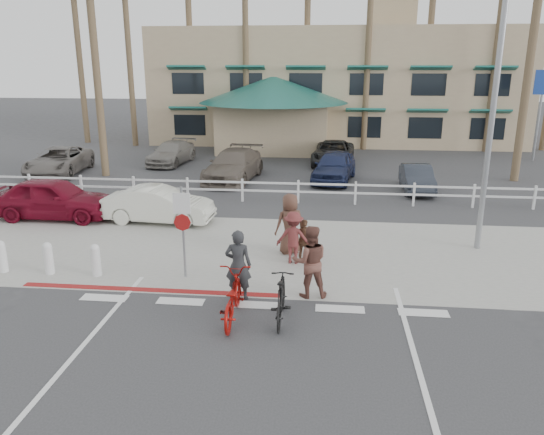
# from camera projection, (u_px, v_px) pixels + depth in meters

# --- Properties ---
(ground) EXTENTS (140.00, 140.00, 0.00)m
(ground) POSITION_uv_depth(u_px,v_px,m) (256.00, 317.00, 12.61)
(ground) COLOR #333335
(bike_path) EXTENTS (12.00, 16.00, 0.01)m
(bike_path) POSITION_uv_depth(u_px,v_px,m) (243.00, 362.00, 10.71)
(bike_path) COLOR #333335
(bike_path) RESTS_ON ground
(sidewalk_plaza) EXTENTS (22.00, 7.00, 0.01)m
(sidewalk_plaza) POSITION_uv_depth(u_px,v_px,m) (275.00, 251.00, 16.90)
(sidewalk_plaza) COLOR gray
(sidewalk_plaza) RESTS_ON ground
(cross_street) EXTENTS (40.00, 5.00, 0.01)m
(cross_street) POSITION_uv_depth(u_px,v_px,m) (285.00, 216.00, 20.71)
(cross_street) COLOR #333335
(cross_street) RESTS_ON ground
(parking_lot) EXTENTS (50.00, 16.00, 0.01)m
(parking_lot) POSITION_uv_depth(u_px,v_px,m) (299.00, 168.00, 29.76)
(parking_lot) COLOR #333335
(parking_lot) RESTS_ON ground
(curb_red) EXTENTS (7.00, 0.25, 0.02)m
(curb_red) POSITION_uv_depth(u_px,v_px,m) (150.00, 290.00, 14.05)
(curb_red) COLOR maroon
(curb_red) RESTS_ON ground
(rail_fence) EXTENTS (29.40, 0.16, 1.00)m
(rail_fence) POSITION_uv_depth(u_px,v_px,m) (301.00, 192.00, 22.42)
(rail_fence) COLOR silver
(rail_fence) RESTS_ON ground
(building) EXTENTS (28.00, 16.00, 11.30)m
(building) POSITION_uv_depth(u_px,v_px,m) (336.00, 62.00, 40.32)
(building) COLOR tan
(building) RESTS_ON ground
(sign_post) EXTENTS (0.50, 0.10, 2.90)m
(sign_post) POSITION_uv_depth(u_px,v_px,m) (183.00, 228.00, 14.52)
(sign_post) COLOR gray
(sign_post) RESTS_ON ground
(bollard_0) EXTENTS (0.26, 0.26, 0.95)m
(bollard_0) POSITION_uv_depth(u_px,v_px,m) (96.00, 260.00, 14.86)
(bollard_0) COLOR silver
(bollard_0) RESTS_ON ground
(bollard_1) EXTENTS (0.26, 0.26, 0.95)m
(bollard_1) POSITION_uv_depth(u_px,v_px,m) (48.00, 258.00, 15.00)
(bollard_1) COLOR silver
(bollard_1) RESTS_ON ground
(bollard_2) EXTENTS (0.26, 0.26, 0.95)m
(bollard_2) POSITION_uv_depth(u_px,v_px,m) (2.00, 256.00, 15.14)
(bollard_2) COLOR silver
(bollard_2) RESTS_ON ground
(streetlight_0) EXTENTS (0.60, 2.00, 9.00)m
(streetlight_0) POSITION_uv_depth(u_px,v_px,m) (493.00, 107.00, 15.91)
(streetlight_0) COLOR gray
(streetlight_0) RESTS_ON ground
(streetlight_1) EXTENTS (0.60, 2.00, 9.50)m
(streetlight_1) POSITION_uv_depth(u_px,v_px,m) (498.00, 78.00, 32.91)
(streetlight_1) COLOR gray
(streetlight_1) RESTS_ON ground
(info_sign) EXTENTS (1.20, 0.16, 5.60)m
(info_sign) POSITION_uv_depth(u_px,v_px,m) (539.00, 113.00, 31.36)
(info_sign) COLOR navy
(info_sign) RESTS_ON ground
(palm_0) EXTENTS (4.00, 4.00, 15.00)m
(palm_0) POSITION_uv_depth(u_px,v_px,m) (77.00, 35.00, 36.84)
(palm_0) COLOR #205522
(palm_0) RESTS_ON ground
(palm_1) EXTENTS (4.00, 4.00, 13.00)m
(palm_1) POSITION_uv_depth(u_px,v_px,m) (129.00, 50.00, 35.77)
(palm_1) COLOR #205522
(palm_1) RESTS_ON ground
(palm_2) EXTENTS (4.00, 4.00, 16.00)m
(palm_2) POSITION_uv_depth(u_px,v_px,m) (189.00, 27.00, 35.89)
(palm_2) COLOR #205522
(palm_2) RESTS_ON ground
(palm_3) EXTENTS (4.00, 4.00, 14.00)m
(palm_3) POSITION_uv_depth(u_px,v_px,m) (246.00, 41.00, 34.82)
(palm_3) COLOR #205522
(palm_3) RESTS_ON ground
(palm_4) EXTENTS (4.00, 4.00, 15.00)m
(palm_4) POSITION_uv_depth(u_px,v_px,m) (307.00, 34.00, 35.23)
(palm_4) COLOR #205522
(palm_4) RESTS_ON ground
(palm_5) EXTENTS (4.00, 4.00, 13.00)m
(palm_5) POSITION_uv_depth(u_px,v_px,m) (368.00, 49.00, 34.16)
(palm_5) COLOR #205522
(palm_5) RESTS_ON ground
(palm_6) EXTENTS (4.00, 4.00, 17.00)m
(palm_6) POSITION_uv_depth(u_px,v_px,m) (432.00, 17.00, 34.14)
(palm_6) COLOR #205522
(palm_6) RESTS_ON ground
(palm_7) EXTENTS (4.00, 4.00, 14.00)m
(palm_7) POSITION_uv_depth(u_px,v_px,m) (498.00, 41.00, 33.22)
(palm_7) COLOR #205522
(palm_7) RESTS_ON ground
(palm_10) EXTENTS (4.00, 4.00, 12.00)m
(palm_10) POSITION_uv_depth(u_px,v_px,m) (95.00, 57.00, 26.19)
(palm_10) COLOR #205522
(palm_10) RESTS_ON ground
(palm_11) EXTENTS (4.00, 4.00, 14.00)m
(palm_11) POSITION_uv_depth(u_px,v_px,m) (533.00, 34.00, 24.74)
(palm_11) COLOR #205522
(palm_11) RESTS_ON ground
(bike_red) EXTENTS (0.81, 2.17, 1.13)m
(bike_red) POSITION_uv_depth(u_px,v_px,m) (232.00, 297.00, 12.34)
(bike_red) COLOR #8E0C08
(bike_red) RESTS_ON ground
(rider_red) EXTENTS (0.67, 0.45, 1.84)m
(rider_red) POSITION_uv_depth(u_px,v_px,m) (238.00, 265.00, 13.32)
(rider_red) COLOR #26272A
(rider_red) RESTS_ON ground
(bike_black) EXTENTS (0.53, 1.87, 1.12)m
(bike_black) POSITION_uv_depth(u_px,v_px,m) (281.00, 299.00, 12.26)
(bike_black) COLOR black
(bike_black) RESTS_ON ground
(rider_black) EXTENTS (1.02, 0.85, 1.90)m
(rider_black) POSITION_uv_depth(u_px,v_px,m) (310.00, 262.00, 13.46)
(rider_black) COLOR brown
(rider_black) RESTS_ON ground
(pedestrian_a) EXTENTS (1.06, 0.65, 1.60)m
(pedestrian_a) POSITION_uv_depth(u_px,v_px,m) (293.00, 238.00, 15.74)
(pedestrian_a) COLOR maroon
(pedestrian_a) RESTS_ON ground
(pedestrian_child) EXTENTS (0.85, 0.57, 1.34)m
(pedestrian_child) POSITION_uv_depth(u_px,v_px,m) (304.00, 241.00, 15.82)
(pedestrian_child) COLOR brown
(pedestrian_child) RESTS_ON ground
(pedestrian_b) EXTENTS (1.11, 0.96, 1.93)m
(pedestrian_b) POSITION_uv_depth(u_px,v_px,m) (290.00, 224.00, 16.50)
(pedestrian_b) COLOR #4E3126
(pedestrian_b) RESTS_ON ground
(car_white_sedan) EXTENTS (4.15, 1.67, 1.34)m
(car_white_sedan) POSITION_uv_depth(u_px,v_px,m) (159.00, 205.00, 19.76)
(car_white_sedan) COLOR silver
(car_white_sedan) RESTS_ON ground
(car_red_compact) EXTENTS (4.64, 1.89, 1.58)m
(car_red_compact) POSITION_uv_depth(u_px,v_px,m) (53.00, 198.00, 20.23)
(car_red_compact) COLOR maroon
(car_red_compact) RESTS_ON ground
(lot_car_0) EXTENTS (2.81, 5.28, 1.41)m
(lot_car_0) POSITION_uv_depth(u_px,v_px,m) (59.00, 161.00, 28.08)
(lot_car_0) COLOR #635D58
(lot_car_0) RESTS_ON ground
(lot_car_1) EXTENTS (2.75, 5.47, 1.52)m
(lot_car_1) POSITION_uv_depth(u_px,v_px,m) (234.00, 165.00, 26.64)
(lot_car_1) COLOR #63584D
(lot_car_1) RESTS_ON ground
(lot_car_2) EXTENTS (2.51, 4.65, 1.50)m
(lot_car_2) POSITION_uv_depth(u_px,v_px,m) (334.00, 166.00, 26.45)
(lot_car_2) COLOR #1B2347
(lot_car_2) RESTS_ON ground
(lot_car_3) EXTENTS (1.29, 3.66, 1.20)m
(lot_car_3) POSITION_uv_depth(u_px,v_px,m) (417.00, 178.00, 24.47)
(lot_car_3) COLOR #272C36
(lot_car_3) RESTS_ON ground
(lot_car_4) EXTENTS (2.27, 4.56, 1.27)m
(lot_car_4) POSITION_uv_depth(u_px,v_px,m) (171.00, 153.00, 30.89)
(lot_car_4) COLOR gray
(lot_car_4) RESTS_ON ground
(lot_car_5) EXTENTS (2.63, 5.03, 1.35)m
(lot_car_5) POSITION_uv_depth(u_px,v_px,m) (333.00, 153.00, 30.71)
(lot_car_5) COLOR black
(lot_car_5) RESTS_ON ground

